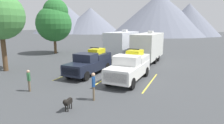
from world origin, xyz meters
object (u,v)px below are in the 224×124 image
pickup_truck_a (90,62)px  pickup_truck_b (130,66)px  person_a (94,84)px  dog (67,102)px  camper_trailer_a (122,44)px  camper_trailer_b (148,46)px  person_b (29,79)px

pickup_truck_a → pickup_truck_b: (4.08, -0.55, 0.07)m
person_a → dog: 2.07m
camper_trailer_a → camper_trailer_b: size_ratio=0.93×
pickup_truck_a → dog: (2.79, -7.43, -0.61)m
person_a → person_b: person_a is taller
pickup_truck_a → camper_trailer_b: size_ratio=0.70×
camper_trailer_b → dog: bearing=-93.3°
person_b → dog: (4.33, -1.54, -0.38)m
camper_trailer_b → person_a: 13.56m
camper_trailer_a → dog: (2.77, -16.06, -1.56)m
person_b → camper_trailer_b: bearing=69.4°
pickup_truck_b → person_a: bearing=-98.3°
pickup_truck_a → camper_trailer_b: bearing=65.3°
pickup_truck_a → camper_trailer_a: 8.68m
person_b → dog: bearing=-19.5°
person_a → person_b: 4.91m
pickup_truck_a → person_b: 6.09m
pickup_truck_b → pickup_truck_a: bearing=172.3°
camper_trailer_b → person_b: bearing=-110.6°
pickup_truck_a → person_a: (3.36, -5.50, -0.11)m
dog → camper_trailer_b: bearing=86.7°
pickup_truck_b → dog: pickup_truck_b is taller
pickup_truck_b → camper_trailer_b: 8.61m
pickup_truck_a → person_b: (-1.54, -5.89, -0.23)m
camper_trailer_b → person_b: (-5.23, -13.91, -1.12)m
camper_trailer_a → person_b: (-1.56, -14.52, -1.18)m
camper_trailer_b → dog: camper_trailer_b is taller
pickup_truck_a → person_a: pickup_truck_a is taller
pickup_truck_a → pickup_truck_b: pickup_truck_b is taller
camper_trailer_b → person_a: bearing=-91.4°
camper_trailer_b → pickup_truck_b: bearing=-87.4°
pickup_truck_b → person_b: size_ratio=3.75×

